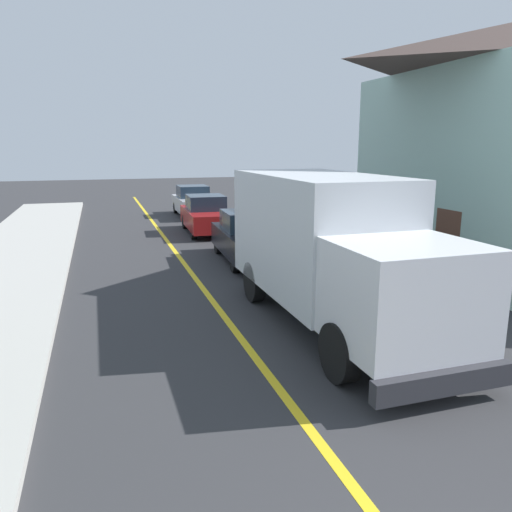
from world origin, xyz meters
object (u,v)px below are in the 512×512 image
Objects in this scene: box_truck at (330,244)px; parked_car_near at (249,238)px; parked_van_across at (319,229)px; parked_car_mid at (206,215)px; parked_car_far at (193,202)px.

box_truck is 6.39m from parked_car_near.
parked_van_across is at bearing 66.80° from box_truck.
parked_car_near is 5.85m from parked_car_mid.
parked_car_far is 10.83m from parked_van_across.
parked_car_mid and parked_car_far have the same top height.
parked_car_near and parked_car_mid have the same top height.
parked_car_mid is at bearing 92.01° from parked_car_near.
parked_car_far is at bearing 104.90° from parked_van_across.
parked_car_near is at bearing -87.99° from parked_car_mid.
parked_car_far is at bearing 85.38° from parked_car_mid.
parked_car_near is at bearing -162.15° from parked_van_across.
parked_van_across is at bearing 17.85° from parked_car_near.
parked_van_across is at bearing -56.38° from parked_car_mid.
box_truck reaches higher than parked_car_mid.
parked_car_near and parked_car_far have the same top height.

